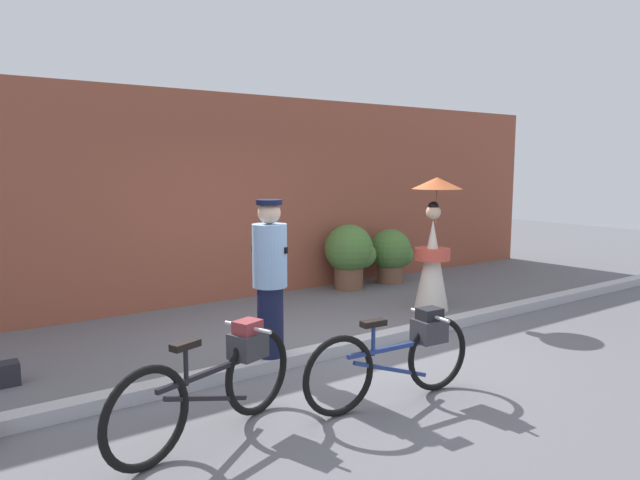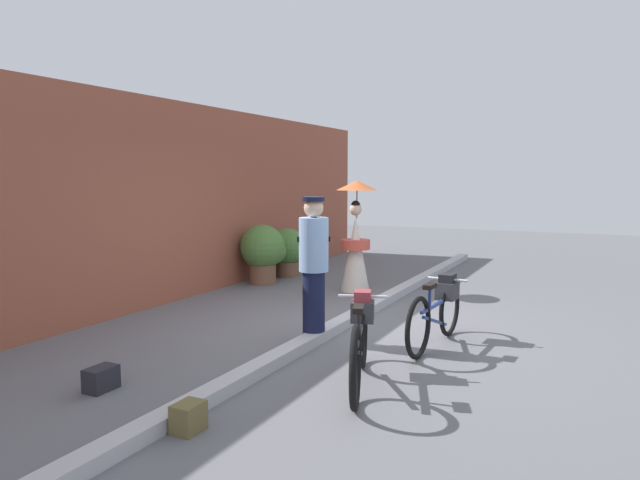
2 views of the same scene
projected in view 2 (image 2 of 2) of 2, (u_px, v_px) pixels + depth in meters
name	position (u px, v px, depth m)	size (l,w,h in m)	color
ground_plane	(341.00, 328.00, 7.45)	(30.00, 30.00, 0.00)	slate
building_wall	(147.00, 203.00, 8.67)	(14.00, 0.40, 3.05)	brown
sidewalk_curb	(341.00, 323.00, 7.45)	(14.00, 0.20, 0.12)	#B2B2B7
bicycle_near_officer	(360.00, 338.00, 5.42)	(1.71, 0.68, 0.80)	black
bicycle_far_side	(438.00, 309.00, 6.68)	(1.71, 0.48, 0.77)	black
person_officer	(314.00, 265.00, 6.75)	(0.34, 0.34, 1.68)	#141938
person_with_parasol	(356.00, 239.00, 9.79)	(0.69, 0.69, 1.85)	silver
potted_plant_by_door	(289.00, 250.00, 11.31)	(0.73, 0.71, 0.93)	brown
potted_plant_small	(264.00, 251.00, 10.50)	(0.81, 0.79, 1.06)	brown
backpack_on_pavement	(102.00, 378.00, 5.25)	(0.29, 0.19, 0.21)	#26262D
backpack_spare	(189.00, 417.00, 4.40)	(0.24, 0.18, 0.22)	brown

